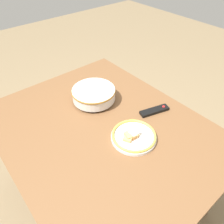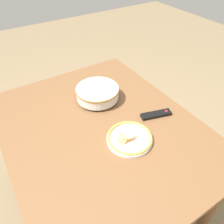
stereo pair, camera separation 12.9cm
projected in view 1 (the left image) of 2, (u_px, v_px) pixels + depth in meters
The scene contains 5 objects.
ground_plane at pixel (105, 192), 1.73m from camera, with size 8.00×8.00×0.00m, color #7F6B4C.
dining_table at pixel (103, 136), 1.31m from camera, with size 1.31×1.05×0.73m.
noodle_bowl at pixel (94, 94), 1.41m from camera, with size 0.28×0.28×0.09m.
food_plate at pixel (133, 136), 1.18m from camera, with size 0.25×0.25×0.04m.
tv_remote at pixel (154, 111), 1.35m from camera, with size 0.10×0.19×0.02m.
Camera 1 is at (0.72, -0.53, 1.62)m, focal length 35.00 mm.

